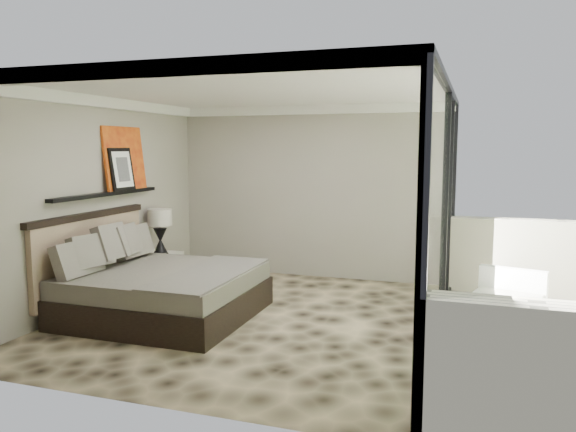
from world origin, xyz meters
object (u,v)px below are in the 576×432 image
(bed, at_px, (157,288))
(lounger, at_px, (498,316))
(table_lamp, at_px, (160,225))
(nightstand, at_px, (162,270))

(bed, height_order, lounger, bed)
(bed, distance_m, table_lamp, 1.69)
(lounger, bearing_deg, bed, -155.89)
(bed, distance_m, lounger, 4.14)
(bed, height_order, nightstand, bed)
(table_lamp, relative_size, lounger, 0.38)
(table_lamp, bearing_deg, nightstand, -52.32)
(bed, xyz_separation_m, nightstand, (-0.75, 1.34, -0.10))
(nightstand, relative_size, lounger, 0.29)
(bed, bearing_deg, lounger, 9.11)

